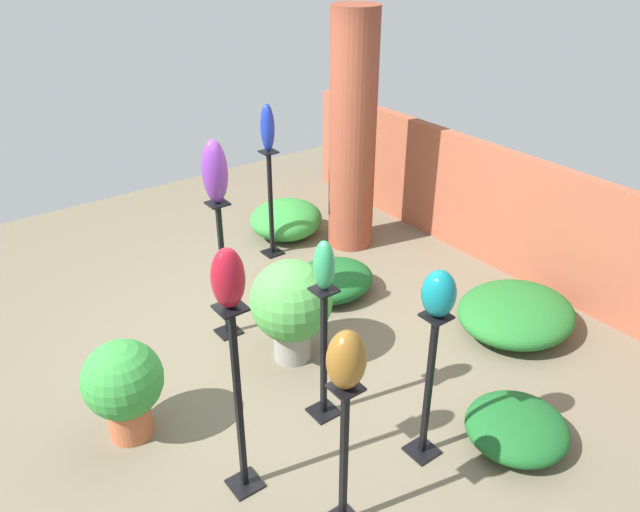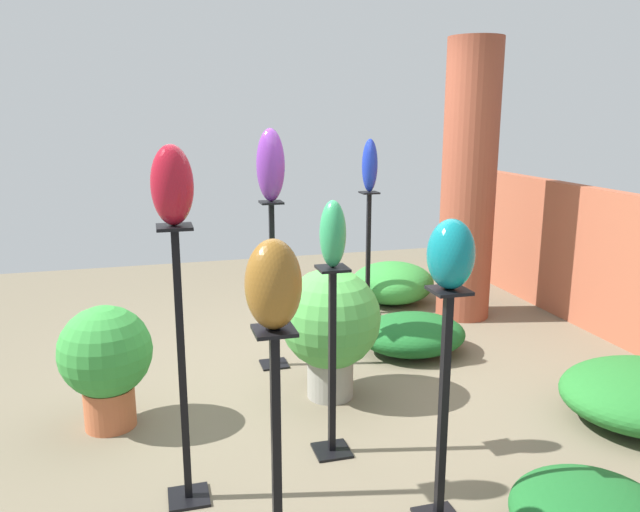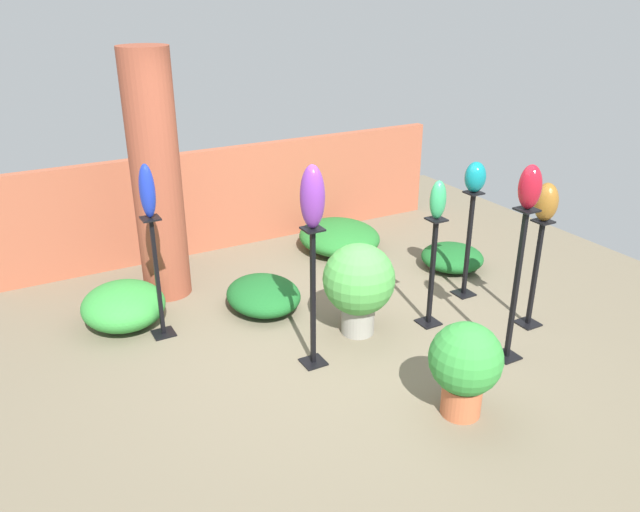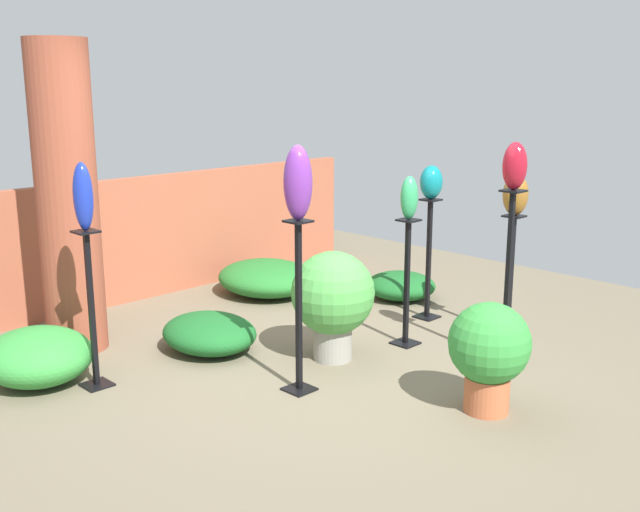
% 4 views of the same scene
% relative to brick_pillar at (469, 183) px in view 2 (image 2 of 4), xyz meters
% --- Properties ---
extents(ground_plane, '(8.00, 8.00, 0.00)m').
position_rel_brick_pillar_xyz_m(ground_plane, '(1.15, -1.74, -1.26)').
color(ground_plane, '#6B604C').
extents(brick_wall_back, '(5.60, 0.12, 1.25)m').
position_rel_brick_pillar_xyz_m(brick_wall_back, '(1.15, 0.91, -0.63)').
color(brick_wall_back, '#9E5138').
rests_on(brick_wall_back, ground).
extents(brick_pillar, '(0.49, 0.49, 2.51)m').
position_rel_brick_pillar_xyz_m(brick_pillar, '(0.00, 0.00, 0.00)').
color(brick_pillar, brown).
rests_on(brick_pillar, ground).
extents(pedestal_teal, '(0.20, 0.20, 1.13)m').
position_rel_brick_pillar_xyz_m(pedestal_teal, '(2.73, -1.57, -0.74)').
color(pedestal_teal, black).
rests_on(pedestal_teal, ground).
extents(pedestal_ruby, '(0.20, 0.20, 1.38)m').
position_rel_brick_pillar_xyz_m(pedestal_ruby, '(2.25, -2.69, -0.62)').
color(pedestal_ruby, black).
rests_on(pedestal_ruby, ground).
extents(pedestal_jade, '(0.20, 0.20, 1.08)m').
position_rel_brick_pillar_xyz_m(pedestal_jade, '(2.02, -1.88, -0.76)').
color(pedestal_jade, black).
rests_on(pedestal_jade, ground).
extents(pedestal_cobalt, '(0.20, 0.20, 1.17)m').
position_rel_brick_pillar_xyz_m(pedestal_cobalt, '(-0.29, -0.84, -0.72)').
color(pedestal_cobalt, black).
rests_on(pedestal_cobalt, ground).
extents(pedestal_bronze, '(0.20, 0.20, 1.07)m').
position_rel_brick_pillar_xyz_m(pedestal_bronze, '(2.85, -2.36, -0.77)').
color(pedestal_bronze, black).
rests_on(pedestal_bronze, ground).
extents(pedestal_violet, '(0.20, 0.20, 1.26)m').
position_rel_brick_pillar_xyz_m(pedestal_violet, '(0.71, -1.95, -0.68)').
color(pedestal_violet, black).
rests_on(pedestal_violet, ground).
extents(art_vase_teal, '(0.21, 0.20, 0.31)m').
position_rel_brick_pillar_xyz_m(art_vase_teal, '(2.73, -1.57, 0.03)').
color(art_vase_teal, '#0F727A').
rests_on(art_vase_teal, pedestal_teal).
extents(art_vase_ruby, '(0.17, 0.19, 0.36)m').
position_rel_brick_pillar_xyz_m(art_vase_ruby, '(2.25, -2.69, 0.31)').
color(art_vase_ruby, maroon).
rests_on(art_vase_ruby, pedestal_ruby).
extents(art_vase_jade, '(0.15, 0.14, 0.36)m').
position_rel_brick_pillar_xyz_m(art_vase_jade, '(2.02, -1.88, 0.00)').
color(art_vase_jade, '#2D9356').
rests_on(art_vase_jade, pedestal_jade).
extents(art_vase_cobalt, '(0.14, 0.15, 0.48)m').
position_rel_brick_pillar_xyz_m(art_vase_cobalt, '(-0.29, -0.84, 0.15)').
color(art_vase_cobalt, '#192D9E').
rests_on(art_vase_cobalt, pedestal_cobalt).
extents(art_vase_bronze, '(0.20, 0.22, 0.35)m').
position_rel_brick_pillar_xyz_m(art_vase_bronze, '(2.85, -2.36, -0.01)').
color(art_vase_bronze, brown).
rests_on(art_vase_bronze, pedestal_bronze).
extents(art_vase_violet, '(0.20, 0.20, 0.52)m').
position_rel_brick_pillar_xyz_m(art_vase_violet, '(0.71, -1.95, 0.26)').
color(art_vase_violet, '#6B2D8C').
rests_on(art_vase_violet, pedestal_violet).
extents(potted_plant_walkway_edge, '(0.67, 0.67, 0.89)m').
position_rel_brick_pillar_xyz_m(potted_plant_walkway_edge, '(1.33, -1.69, -0.74)').
color(potted_plant_walkway_edge, gray).
rests_on(potted_plant_walkway_edge, ground).
extents(potted_plant_front_right, '(0.55, 0.55, 0.76)m').
position_rel_brick_pillar_xyz_m(potted_plant_front_right, '(1.37, -3.10, -0.81)').
color(potted_plant_front_right, '#B25B38').
rests_on(potted_plant_front_right, ground).
extents(foliage_bed_west, '(0.78, 0.83, 0.41)m').
position_rel_brick_pillar_xyz_m(foliage_bed_west, '(-0.56, -0.48, -1.05)').
color(foliage_bed_west, '#338C38').
rests_on(foliage_bed_west, ground).
extents(foliage_bed_rear, '(0.72, 0.86, 0.30)m').
position_rel_brick_pillar_xyz_m(foliage_bed_rear, '(0.74, -0.83, -1.11)').
color(foliage_bed_rear, '#195923').
rests_on(foliage_bed_rear, ground).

